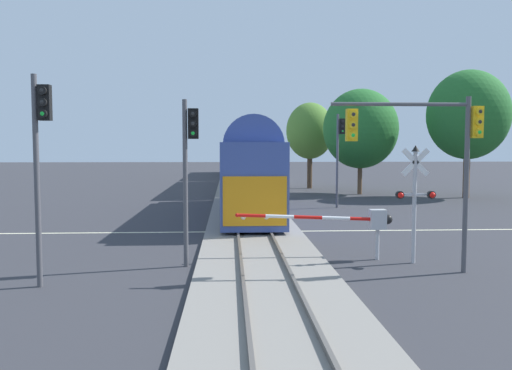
{
  "coord_description": "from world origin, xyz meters",
  "views": [
    {
      "loc": [
        -1.1,
        -24.74,
        4.05
      ],
      "look_at": [
        0.31,
        2.95,
        2.0
      ],
      "focal_mm": 36.97,
      "sensor_mm": 36.0,
      "label": 1
    }
  ],
  "objects_px": {
    "traffic_signal_far_side": "(340,145)",
    "traffic_signal_median": "(189,155)",
    "traffic_signal_near_left": "(40,146)",
    "commuter_train": "(241,160)",
    "traffic_signal_near_right": "(429,140)",
    "elm_centre_background": "(310,131)",
    "maple_right_background": "(468,115)",
    "crossing_gate_near": "(361,221)",
    "crossing_signal_mast": "(415,192)",
    "oak_far_right": "(361,129)"
  },
  "relations": [
    {
      "from": "commuter_train",
      "to": "traffic_signal_median",
      "type": "relative_size",
      "value": 10.83
    },
    {
      "from": "traffic_signal_near_left",
      "to": "maple_right_background",
      "type": "xyz_separation_m",
      "value": [
        23.92,
        25.09,
        2.42
      ]
    },
    {
      "from": "crossing_signal_mast",
      "to": "maple_right_background",
      "type": "xyz_separation_m",
      "value": [
        12.22,
        22.61,
        3.98
      ]
    },
    {
      "from": "commuter_train",
      "to": "traffic_signal_near_left",
      "type": "xyz_separation_m",
      "value": [
        -6.44,
        -35.6,
        1.32
      ]
    },
    {
      "from": "traffic_signal_far_side",
      "to": "commuter_train",
      "type": "bearing_deg",
      "value": 110.17
    },
    {
      "from": "traffic_signal_far_side",
      "to": "traffic_signal_median",
      "type": "distance_m",
      "value": 18.67
    },
    {
      "from": "traffic_signal_far_side",
      "to": "elm_centre_background",
      "type": "xyz_separation_m",
      "value": [
        0.51,
        16.01,
        1.39
      ]
    },
    {
      "from": "maple_right_background",
      "to": "oak_far_right",
      "type": "bearing_deg",
      "value": 155.83
    },
    {
      "from": "traffic_signal_near_right",
      "to": "maple_right_background",
      "type": "relative_size",
      "value": 0.56
    },
    {
      "from": "traffic_signal_near_left",
      "to": "crossing_signal_mast",
      "type": "bearing_deg",
      "value": 11.92
    },
    {
      "from": "crossing_gate_near",
      "to": "traffic_signal_median",
      "type": "bearing_deg",
      "value": -172.68
    },
    {
      "from": "traffic_signal_near_right",
      "to": "traffic_signal_far_side",
      "type": "bearing_deg",
      "value": 86.95
    },
    {
      "from": "commuter_train",
      "to": "elm_centre_background",
      "type": "bearing_deg",
      "value": -5.48
    },
    {
      "from": "traffic_signal_near_left",
      "to": "commuter_train",
      "type": "bearing_deg",
      "value": 79.74
    },
    {
      "from": "traffic_signal_median",
      "to": "oak_far_right",
      "type": "bearing_deg",
      "value": 64.76
    },
    {
      "from": "traffic_signal_near_left",
      "to": "oak_far_right",
      "type": "height_order",
      "value": "oak_far_right"
    },
    {
      "from": "commuter_train",
      "to": "crossing_gate_near",
      "type": "xyz_separation_m",
      "value": [
        3.58,
        -32.47,
        -1.32
      ]
    },
    {
      "from": "traffic_signal_far_side",
      "to": "oak_far_right",
      "type": "bearing_deg",
      "value": 68.44
    },
    {
      "from": "crossing_gate_near",
      "to": "traffic_signal_median",
      "type": "height_order",
      "value": "traffic_signal_median"
    },
    {
      "from": "traffic_signal_near_right",
      "to": "maple_right_background",
      "type": "xyz_separation_m",
      "value": [
        12.32,
        24.03,
        2.24
      ]
    },
    {
      "from": "crossing_signal_mast",
      "to": "maple_right_background",
      "type": "relative_size",
      "value": 0.41
    },
    {
      "from": "crossing_signal_mast",
      "to": "elm_centre_background",
      "type": "distance_m",
      "value": 32.66
    },
    {
      "from": "traffic_signal_near_left",
      "to": "elm_centre_background",
      "type": "distance_m",
      "value": 37.35
    },
    {
      "from": "elm_centre_background",
      "to": "traffic_signal_far_side",
      "type": "bearing_deg",
      "value": -91.83
    },
    {
      "from": "maple_right_background",
      "to": "traffic_signal_median",
      "type": "bearing_deg",
      "value": -131.22
    },
    {
      "from": "crossing_signal_mast",
      "to": "traffic_signal_near_right",
      "type": "relative_size",
      "value": 0.73
    },
    {
      "from": "commuter_train",
      "to": "traffic_signal_median",
      "type": "xyz_separation_m",
      "value": [
        -2.43,
        -33.24,
        1.01
      ]
    },
    {
      "from": "commuter_train",
      "to": "crossing_signal_mast",
      "type": "height_order",
      "value": "commuter_train"
    },
    {
      "from": "traffic_signal_median",
      "to": "elm_centre_background",
      "type": "relative_size",
      "value": 0.68
    },
    {
      "from": "traffic_signal_near_left",
      "to": "traffic_signal_near_right",
      "type": "distance_m",
      "value": 11.65
    },
    {
      "from": "traffic_signal_near_left",
      "to": "traffic_signal_median",
      "type": "distance_m",
      "value": 4.66
    },
    {
      "from": "crossing_gate_near",
      "to": "crossing_signal_mast",
      "type": "height_order",
      "value": "crossing_signal_mast"
    },
    {
      "from": "traffic_signal_far_side",
      "to": "traffic_signal_near_right",
      "type": "height_order",
      "value": "traffic_signal_far_side"
    },
    {
      "from": "crossing_gate_near",
      "to": "crossing_signal_mast",
      "type": "distance_m",
      "value": 2.11
    },
    {
      "from": "crossing_signal_mast",
      "to": "oak_far_right",
      "type": "bearing_deg",
      "value": 79.92
    },
    {
      "from": "traffic_signal_far_side",
      "to": "elm_centre_background",
      "type": "bearing_deg",
      "value": 88.17
    },
    {
      "from": "commuter_train",
      "to": "traffic_signal_near_right",
      "type": "distance_m",
      "value": 34.96
    },
    {
      "from": "commuter_train",
      "to": "oak_far_right",
      "type": "distance_m",
      "value": 12.48
    },
    {
      "from": "traffic_signal_near_right",
      "to": "crossing_gate_near",
      "type": "bearing_deg",
      "value": 127.28
    },
    {
      "from": "commuter_train",
      "to": "elm_centre_background",
      "type": "xyz_separation_m",
      "value": [
        6.63,
        -0.64,
        2.75
      ]
    },
    {
      "from": "crossing_gate_near",
      "to": "crossing_signal_mast",
      "type": "relative_size",
      "value": 1.37
    },
    {
      "from": "crossing_signal_mast",
      "to": "oak_far_right",
      "type": "relative_size",
      "value": 0.46
    },
    {
      "from": "crossing_gate_near",
      "to": "elm_centre_background",
      "type": "distance_m",
      "value": 32.24
    },
    {
      "from": "traffic_signal_near_left",
      "to": "traffic_signal_near_right",
      "type": "relative_size",
      "value": 1.08
    },
    {
      "from": "traffic_signal_near_left",
      "to": "traffic_signal_far_side",
      "type": "relative_size",
      "value": 0.99
    },
    {
      "from": "traffic_signal_near_right",
      "to": "elm_centre_background",
      "type": "distance_m",
      "value": 33.97
    },
    {
      "from": "commuter_train",
      "to": "maple_right_background",
      "type": "relative_size",
      "value": 6.08
    },
    {
      "from": "crossing_gate_near",
      "to": "commuter_train",
      "type": "bearing_deg",
      "value": 96.29
    },
    {
      "from": "crossing_gate_near",
      "to": "traffic_signal_near_left",
      "type": "height_order",
      "value": "traffic_signal_near_left"
    },
    {
      "from": "traffic_signal_far_side",
      "to": "maple_right_background",
      "type": "distance_m",
      "value": 13.13
    }
  ]
}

